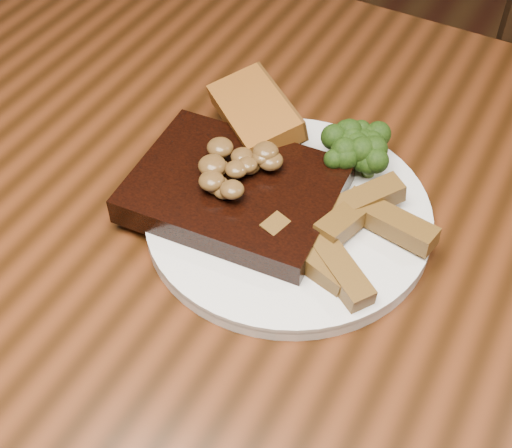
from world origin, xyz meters
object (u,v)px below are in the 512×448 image
at_px(dining_table, 264,316).
at_px(plate, 288,217).
at_px(potato_wedges, 357,242).
at_px(garlic_bread, 255,127).
at_px(steak, 235,191).

xyz_separation_m(dining_table, plate, (-0.00, 0.05, 0.10)).
bearing_deg(plate, potato_wedges, -9.39).
bearing_deg(plate, garlic_bread, 135.00).
relative_size(plate, garlic_bread, 2.49).
distance_m(steak, garlic_bread, 0.10).
bearing_deg(dining_table, potato_wedges, 27.56).
relative_size(dining_table, potato_wedges, 13.57).
height_order(steak, garlic_bread, steak).
bearing_deg(dining_table, plate, 92.06).
relative_size(dining_table, steak, 8.44).
height_order(dining_table, potato_wedges, potato_wedges).
bearing_deg(potato_wedges, dining_table, -152.44).
height_order(plate, potato_wedges, potato_wedges).
xyz_separation_m(dining_table, potato_wedges, (0.07, 0.04, 0.12)).
bearing_deg(garlic_bread, potato_wedges, 6.10).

